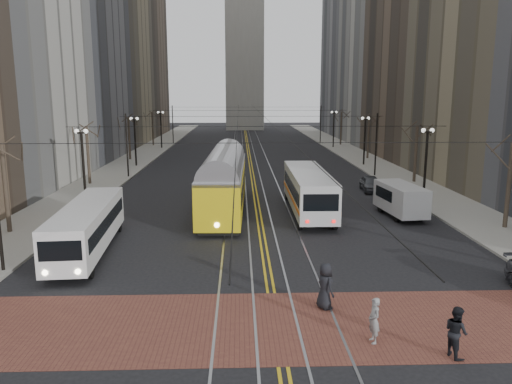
{
  "coord_description": "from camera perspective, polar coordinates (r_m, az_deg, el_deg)",
  "views": [
    {
      "loc": [
        -1.35,
        -21.49,
        8.59
      ],
      "look_at": [
        -0.41,
        6.75,
        3.0
      ],
      "focal_mm": 35.0,
      "sensor_mm": 36.0,
      "label": 1
    }
  ],
  "objects": [
    {
      "name": "transit_bus",
      "position": [
        28.81,
        -18.69,
        -4.02
      ],
      "size": [
        2.95,
        10.73,
        2.65
      ],
      "primitive_type": "cube",
      "rotation": [
        0.0,
        0.0,
        0.07
      ],
      "color": "white",
      "rests_on": "ground"
    },
    {
      "name": "building_left_far",
      "position": [
        110.76,
        -15.15,
        16.73
      ],
      "size": [
        16.0,
        20.0,
        40.0
      ],
      "primitive_type": "cube",
      "color": "brown",
      "rests_on": "ground"
    },
    {
      "name": "ground",
      "position": [
        23.18,
        1.59,
        -10.56
      ],
      "size": [
        260.0,
        260.0,
        0.0
      ],
      "primitive_type": "plane",
      "color": "black",
      "rests_on": "ground"
    },
    {
      "name": "pedestrian_b",
      "position": [
        18.39,
        13.35,
        -14.08
      ],
      "size": [
        0.46,
        0.64,
        1.63
      ],
      "primitive_type": "imported",
      "rotation": [
        0.0,
        0.0,
        4.83
      ],
      "color": "gray",
      "rests_on": "crosswalk_band"
    },
    {
      "name": "sedan_grey",
      "position": [
        45.73,
        12.99,
        0.95
      ],
      "size": [
        1.9,
        4.13,
        1.37
      ],
      "primitive_type": "imported",
      "rotation": [
        0.0,
        0.0,
        -0.07
      ],
      "color": "#44474C",
      "rests_on": "ground"
    },
    {
      "name": "crosswalk_band",
      "position": [
        19.53,
        2.33,
        -14.89
      ],
      "size": [
        25.0,
        6.0,
        0.01
      ],
      "primitive_type": "cube",
      "color": "brown",
      "rests_on": "ground"
    },
    {
      "name": "trolley_wires",
      "position": [
        56.55,
        -0.54,
        6.3
      ],
      "size": [
        25.96,
        120.0,
        6.6
      ],
      "color": "black",
      "rests_on": "ground"
    },
    {
      "name": "streetcar_rails",
      "position": [
        67.06,
        -0.74,
        3.83
      ],
      "size": [
        4.8,
        130.0,
        0.02
      ],
      "primitive_type": "cube",
      "color": "gray",
      "rests_on": "ground"
    },
    {
      "name": "lamp_posts",
      "position": [
        50.59,
        -0.37,
        4.62
      ],
      "size": [
        27.6,
        57.2,
        5.6
      ],
      "color": "black",
      "rests_on": "ground"
    },
    {
      "name": "building_right_mid",
      "position": [
        73.12,
        20.6,
        17.11
      ],
      "size": [
        16.0,
        20.0,
        34.0
      ],
      "primitive_type": "cube",
      "color": "brown",
      "rests_on": "ground"
    },
    {
      "name": "cargo_van",
      "position": [
        36.64,
        16.18,
        -0.97
      ],
      "size": [
        2.56,
        5.41,
        2.31
      ],
      "primitive_type": "cube",
      "rotation": [
        0.0,
        0.0,
        0.11
      ],
      "color": "beige",
      "rests_on": "ground"
    },
    {
      "name": "building_left_mid",
      "position": [
        72.17,
        -22.48,
        17.07
      ],
      "size": [
        16.0,
        20.0,
        34.0
      ],
      "primitive_type": "cube",
      "color": "slate",
      "rests_on": "ground"
    },
    {
      "name": "rear_bus",
      "position": [
        36.48,
        6.0,
        -0.03
      ],
      "size": [
        2.63,
        11.75,
        3.06
      ],
      "primitive_type": "cube",
      "rotation": [
        0.0,
        0.0,
        -0.01
      ],
      "color": "silver",
      "rests_on": "ground"
    },
    {
      "name": "sidewalk_left",
      "position": [
        68.41,
        -13.43,
        3.73
      ],
      "size": [
        5.0,
        140.0,
        0.15
      ],
      "primitive_type": "cube",
      "color": "gray",
      "rests_on": "ground"
    },
    {
      "name": "pedestrian_c",
      "position": [
        18.29,
        21.91,
        -14.58
      ],
      "size": [
        0.85,
        0.98,
        1.74
      ],
      "primitive_type": "imported",
      "rotation": [
        0.0,
        0.0,
        1.82
      ],
      "color": "black",
      "rests_on": "crosswalk_band"
    },
    {
      "name": "building_right_far",
      "position": [
        111.38,
        12.6,
        16.81
      ],
      "size": [
        16.0,
        20.0,
        40.0
      ],
      "primitive_type": "cube",
      "color": "slate",
      "rests_on": "ground"
    },
    {
      "name": "sidewalk_right",
      "position": [
        69.0,
        11.84,
        3.86
      ],
      "size": [
        5.0,
        140.0,
        0.15
      ],
      "primitive_type": "cube",
      "color": "gray",
      "rests_on": "ground"
    },
    {
      "name": "centre_lines",
      "position": [
        67.06,
        -0.74,
        3.83
      ],
      "size": [
        0.42,
        130.0,
        0.01
      ],
      "primitive_type": "cube",
      "color": "gold",
      "rests_on": "ground"
    },
    {
      "name": "pedestrian_a",
      "position": [
        20.65,
        7.9,
        -10.58
      ],
      "size": [
        0.93,
        1.1,
        1.91
      ],
      "primitive_type": "imported",
      "rotation": [
        0.0,
        0.0,
        1.98
      ],
      "color": "black",
      "rests_on": "crosswalk_band"
    },
    {
      "name": "streetcar",
      "position": [
        37.1,
        -3.65,
        0.63
      ],
      "size": [
        3.3,
        15.38,
        3.61
      ],
      "primitive_type": "cube",
      "rotation": [
        0.0,
        0.0,
        -0.03
      ],
      "color": "yellow",
      "rests_on": "ground"
    },
    {
      "name": "street_trees",
      "position": [
        57.05,
        -0.54,
        5.36
      ],
      "size": [
        31.68,
        53.28,
        5.6
      ],
      "color": "#382D23",
      "rests_on": "ground"
    }
  ]
}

